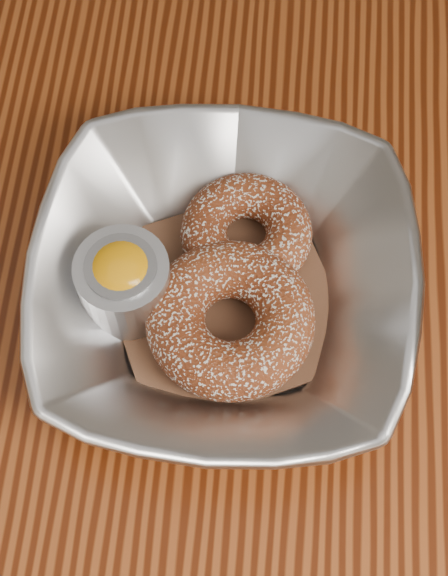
# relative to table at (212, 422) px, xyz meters

# --- Properties ---
(ground_plane) EXTENTS (4.00, 4.00, 0.00)m
(ground_plane) POSITION_rel_table_xyz_m (0.00, 0.00, -0.65)
(ground_plane) COLOR #565659
(ground_plane) RESTS_ON ground
(table) EXTENTS (1.20, 0.80, 0.75)m
(table) POSITION_rel_table_xyz_m (0.00, 0.00, 0.00)
(table) COLOR #672B0F
(table) RESTS_ON ground_plane
(serving_bowl) EXTENTS (0.25, 0.25, 0.06)m
(serving_bowl) POSITION_rel_table_xyz_m (0.00, 0.05, 0.13)
(serving_bowl) COLOR #B4B6BB
(serving_bowl) RESTS_ON table
(parchment) EXTENTS (0.19, 0.19, 0.00)m
(parchment) POSITION_rel_table_xyz_m (0.00, 0.05, 0.11)
(parchment) COLOR brown
(parchment) RESTS_ON table
(donut_back) EXTENTS (0.11, 0.11, 0.03)m
(donut_back) POSITION_rel_table_xyz_m (0.02, 0.10, 0.12)
(donut_back) COLOR maroon
(donut_back) RESTS_ON parchment
(donut_front) EXTENTS (0.15, 0.15, 0.04)m
(donut_front) POSITION_rel_table_xyz_m (0.01, 0.03, 0.13)
(donut_front) COLOR maroon
(donut_front) RESTS_ON parchment
(ramekin) EXTENTS (0.06, 0.06, 0.06)m
(ramekin) POSITION_rel_table_xyz_m (-0.06, 0.05, 0.14)
(ramekin) COLOR #B4B6BB
(ramekin) RESTS_ON table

